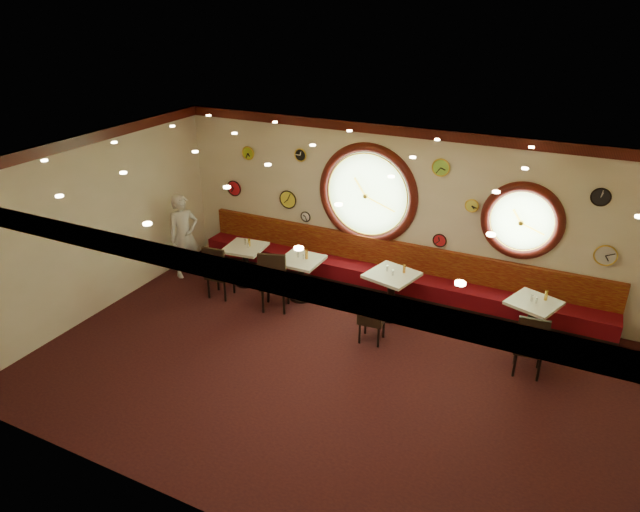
{
  "coord_description": "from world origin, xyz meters",
  "views": [
    {
      "loc": [
        3.11,
        -6.55,
        5.28
      ],
      "look_at": [
        -0.52,
        0.8,
        1.5
      ],
      "focal_mm": 32.0,
      "sensor_mm": 36.0,
      "label": 1
    }
  ],
  "objects_px": {
    "table_a": "(246,260)",
    "condiment_a_pepper": "(248,245)",
    "condiment_c_salt": "(387,268)",
    "table_b": "(301,274)",
    "condiment_b_salt": "(298,255)",
    "condiment_b_pepper": "(303,257)",
    "table_d": "(531,317)",
    "condiment_a_bottle": "(249,242)",
    "chair_a": "(217,269)",
    "chair_b": "(274,278)",
    "chair_c": "(371,314)",
    "condiment_d_bottle": "(546,295)",
    "condiment_d_pepper": "(536,301)",
    "chair_d": "(531,342)",
    "condiment_b_bottle": "(307,254)",
    "condiment_c_bottle": "(404,269)",
    "table_c": "(391,290)",
    "condiment_a_salt": "(245,242)",
    "waiter": "(184,236)",
    "condiment_d_salt": "(532,298)",
    "condiment_c_pepper": "(393,273)"
  },
  "relations": [
    {
      "from": "condiment_c_salt",
      "to": "table_b",
      "type": "bearing_deg",
      "value": -175.02
    },
    {
      "from": "table_d",
      "to": "chair_a",
      "type": "relative_size",
      "value": 1.4
    },
    {
      "from": "table_d",
      "to": "waiter",
      "type": "bearing_deg",
      "value": -176.17
    },
    {
      "from": "condiment_a_salt",
      "to": "condiment_d_salt",
      "type": "distance_m",
      "value": 5.36
    },
    {
      "from": "chair_a",
      "to": "condiment_b_salt",
      "type": "xyz_separation_m",
      "value": [
        1.32,
        0.74,
        0.25
      ]
    },
    {
      "from": "condiment_c_pepper",
      "to": "condiment_c_bottle",
      "type": "height_order",
      "value": "condiment_c_bottle"
    },
    {
      "from": "condiment_c_salt",
      "to": "condiment_a_pepper",
      "type": "bearing_deg",
      "value": -177.77
    },
    {
      "from": "chair_b",
      "to": "condiment_d_pepper",
      "type": "height_order",
      "value": "chair_b"
    },
    {
      "from": "chair_a",
      "to": "condiment_b_salt",
      "type": "bearing_deg",
      "value": 23.38
    },
    {
      "from": "condiment_c_pepper",
      "to": "chair_a",
      "type": "bearing_deg",
      "value": -167.21
    },
    {
      "from": "chair_a",
      "to": "condiment_b_pepper",
      "type": "xyz_separation_m",
      "value": [
        1.45,
        0.71,
        0.25
      ]
    },
    {
      "from": "chair_b",
      "to": "condiment_c_salt",
      "type": "xyz_separation_m",
      "value": [
        1.84,
        0.79,
        0.24
      ]
    },
    {
      "from": "condiment_a_bottle",
      "to": "condiment_b_bottle",
      "type": "height_order",
      "value": "condiment_b_bottle"
    },
    {
      "from": "condiment_c_salt",
      "to": "condiment_b_pepper",
      "type": "bearing_deg",
      "value": -175.66
    },
    {
      "from": "condiment_a_pepper",
      "to": "table_b",
      "type": "bearing_deg",
      "value": -1.59
    },
    {
      "from": "condiment_d_pepper",
      "to": "condiment_a_salt",
      "type": "bearing_deg",
      "value": -179.0
    },
    {
      "from": "condiment_a_bottle",
      "to": "chair_a",
      "type": "bearing_deg",
      "value": -104.87
    },
    {
      "from": "table_d",
      "to": "condiment_a_bottle",
      "type": "xyz_separation_m",
      "value": [
        -5.29,
        -0.18,
        0.38
      ]
    },
    {
      "from": "table_d",
      "to": "condiment_c_salt",
      "type": "bearing_deg",
      "value": -176.69
    },
    {
      "from": "table_d",
      "to": "chair_b",
      "type": "xyz_separation_m",
      "value": [
        -4.3,
        -0.94,
        0.18
      ]
    },
    {
      "from": "condiment_c_salt",
      "to": "condiment_a_pepper",
      "type": "relative_size",
      "value": 1.08
    },
    {
      "from": "table_a",
      "to": "condiment_c_bottle",
      "type": "distance_m",
      "value": 3.22
    },
    {
      "from": "condiment_a_pepper",
      "to": "condiment_a_bottle",
      "type": "relative_size",
      "value": 0.63
    },
    {
      "from": "table_b",
      "to": "condiment_b_pepper",
      "type": "xyz_separation_m",
      "value": [
        0.04,
        0.02,
        0.34
      ]
    },
    {
      "from": "table_a",
      "to": "table_c",
      "type": "bearing_deg",
      "value": 0.7
    },
    {
      "from": "condiment_b_pepper",
      "to": "condiment_c_bottle",
      "type": "height_order",
      "value": "condiment_c_bottle"
    },
    {
      "from": "table_a",
      "to": "condiment_a_pepper",
      "type": "bearing_deg",
      "value": -9.86
    },
    {
      "from": "condiment_a_bottle",
      "to": "condiment_d_pepper",
      "type": "bearing_deg",
      "value": 1.42
    },
    {
      "from": "table_a",
      "to": "condiment_b_bottle",
      "type": "height_order",
      "value": "condiment_b_bottle"
    },
    {
      "from": "chair_b",
      "to": "condiment_c_bottle",
      "type": "bearing_deg",
      "value": 4.71
    },
    {
      "from": "chair_b",
      "to": "condiment_d_bottle",
      "type": "bearing_deg",
      "value": -3.9
    },
    {
      "from": "condiment_a_pepper",
      "to": "condiment_c_pepper",
      "type": "relative_size",
      "value": 0.98
    },
    {
      "from": "table_c",
      "to": "chair_c",
      "type": "bearing_deg",
      "value": -90.29
    },
    {
      "from": "condiment_d_salt",
      "to": "condiment_a_pepper",
      "type": "bearing_deg",
      "value": -177.31
    },
    {
      "from": "chair_c",
      "to": "condiment_a_salt",
      "type": "bearing_deg",
      "value": 157.25
    },
    {
      "from": "condiment_b_pepper",
      "to": "table_d",
      "type": "bearing_deg",
      "value": 3.72
    },
    {
      "from": "chair_a",
      "to": "chair_d",
      "type": "relative_size",
      "value": 1.02
    },
    {
      "from": "table_c",
      "to": "condiment_a_bottle",
      "type": "xyz_separation_m",
      "value": [
        -2.94,
        0.02,
        0.34
      ]
    },
    {
      "from": "table_d",
      "to": "condiment_c_bottle",
      "type": "xyz_separation_m",
      "value": [
        -2.17,
        -0.07,
        0.44
      ]
    },
    {
      "from": "chair_c",
      "to": "condiment_b_salt",
      "type": "xyz_separation_m",
      "value": [
        -1.83,
        0.91,
        0.31
      ]
    },
    {
      "from": "chair_b",
      "to": "condiment_c_salt",
      "type": "bearing_deg",
      "value": 5.92
    },
    {
      "from": "table_c",
      "to": "condiment_d_bottle",
      "type": "relative_size",
      "value": 5.6
    },
    {
      "from": "table_b",
      "to": "table_d",
      "type": "relative_size",
      "value": 0.89
    },
    {
      "from": "table_a",
      "to": "condiment_b_bottle",
      "type": "bearing_deg",
      "value": 0.45
    },
    {
      "from": "chair_a",
      "to": "chair_b",
      "type": "xyz_separation_m",
      "value": [
        1.2,
        0.04,
        0.07
      ]
    },
    {
      "from": "chair_c",
      "to": "condiment_b_salt",
      "type": "relative_size",
      "value": 6.61
    },
    {
      "from": "table_d",
      "to": "chair_c",
      "type": "bearing_deg",
      "value": -153.98
    },
    {
      "from": "chair_c",
      "to": "condiment_d_bottle",
      "type": "distance_m",
      "value": 2.82
    },
    {
      "from": "table_a",
      "to": "chair_b",
      "type": "bearing_deg",
      "value": -33.52
    },
    {
      "from": "condiment_b_salt",
      "to": "condiment_c_salt",
      "type": "height_order",
      "value": "condiment_c_salt"
    }
  ]
}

